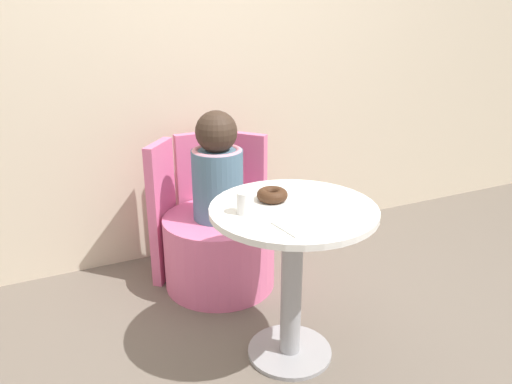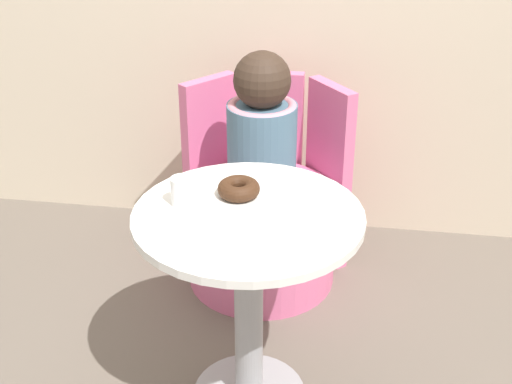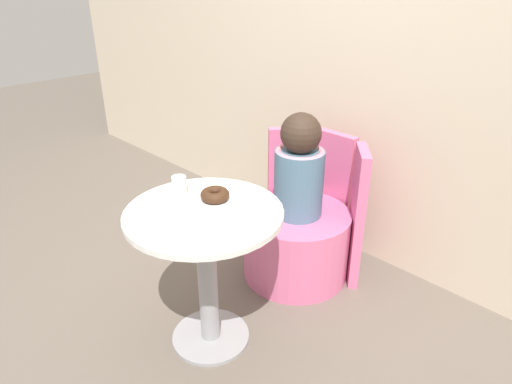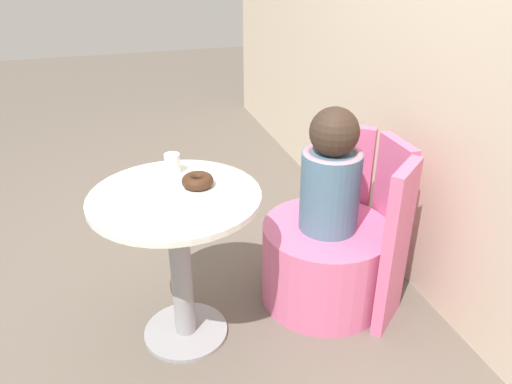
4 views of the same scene
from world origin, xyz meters
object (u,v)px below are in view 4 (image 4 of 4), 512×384
(donut, at_px, (198,181))
(cup, at_px, (172,164))
(tub_chair, at_px, (324,262))
(round_table, at_px, (178,237))
(child_figure, at_px, (331,174))

(donut, xyz_separation_m, cup, (-0.15, -0.07, 0.02))
(tub_chair, bearing_deg, round_table, -85.10)
(tub_chair, relative_size, cup, 6.99)
(donut, distance_m, cup, 0.17)
(tub_chair, height_order, child_figure, child_figure)
(round_table, xyz_separation_m, donut, (-0.04, 0.10, 0.21))
(round_table, bearing_deg, cup, 172.71)
(tub_chair, xyz_separation_m, child_figure, (0.00, 0.00, 0.45))
(cup, bearing_deg, tub_chair, 78.13)
(child_figure, xyz_separation_m, donut, (0.01, -0.57, 0.06))
(round_table, distance_m, child_figure, 0.69)
(child_figure, height_order, cup, child_figure)
(child_figure, height_order, donut, child_figure)
(donut, bearing_deg, cup, -154.11)
(round_table, distance_m, donut, 0.24)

